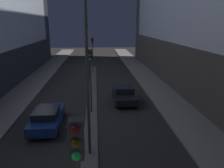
# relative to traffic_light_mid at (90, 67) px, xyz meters

# --- Properties ---
(median_strip) EXTENTS (0.91, 34.02, 0.10)m
(median_strip) POSITION_rel_traffic_light_mid_xyz_m (0.00, 2.40, -3.77)
(median_strip) COLOR #66605B
(median_strip) RESTS_ON ground
(traffic_light_mid) EXTENTS (0.32, 0.42, 5.10)m
(traffic_light_mid) POSITION_rel_traffic_light_mid_xyz_m (0.00, 0.00, 0.00)
(traffic_light_mid) COLOR #383838
(traffic_light_mid) RESTS_ON median_strip
(traffic_light_far) EXTENTS (0.32, 0.42, 5.10)m
(traffic_light_far) POSITION_rel_traffic_light_mid_xyz_m (0.00, 14.06, 0.00)
(traffic_light_far) COLOR #383838
(traffic_light_far) RESTS_ON median_strip
(street_lamp) EXTENTS (0.60, 0.60, 9.39)m
(street_lamp) POSITION_rel_traffic_light_mid_xyz_m (0.00, -5.93, 2.98)
(street_lamp) COLOR #383838
(street_lamp) RESTS_ON median_strip
(car_left_lane) EXTENTS (1.88, 4.50, 1.46)m
(car_left_lane) POSITION_rel_traffic_light_mid_xyz_m (-3.03, -2.35, -3.07)
(car_left_lane) COLOR navy
(car_left_lane) RESTS_ON ground
(car_right_lane) EXTENTS (1.94, 4.06, 1.45)m
(car_right_lane) POSITION_rel_traffic_light_mid_xyz_m (3.03, 2.35, -3.08)
(car_right_lane) COLOR black
(car_right_lane) RESTS_ON ground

